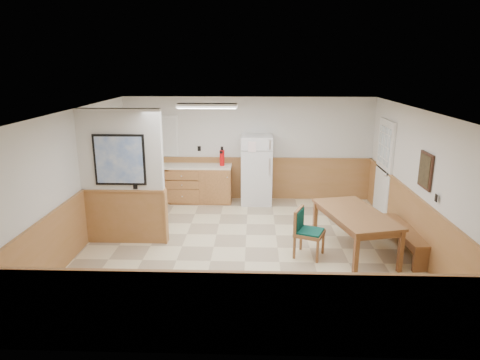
{
  "coord_description": "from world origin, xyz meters",
  "views": [
    {
      "loc": [
        0.14,
        -7.23,
        3.25
      ],
      "look_at": [
        -0.12,
        0.4,
        1.17
      ],
      "focal_mm": 32.0,
      "sensor_mm": 36.0,
      "label": 1
    }
  ],
  "objects_px": {
    "fire_extinguisher": "(222,157)",
    "dining_chair": "(304,229)",
    "dining_table": "(355,217)",
    "soap_bottle": "(159,161)",
    "refrigerator": "(257,170)",
    "dining_bench": "(404,234)"
  },
  "relations": [
    {
      "from": "refrigerator",
      "to": "dining_bench",
      "type": "bearing_deg",
      "value": -45.79
    },
    {
      "from": "refrigerator",
      "to": "dining_chair",
      "type": "relative_size",
      "value": 1.92
    },
    {
      "from": "dining_chair",
      "to": "soap_bottle",
      "type": "height_order",
      "value": "soap_bottle"
    },
    {
      "from": "refrigerator",
      "to": "dining_table",
      "type": "height_order",
      "value": "refrigerator"
    },
    {
      "from": "dining_bench",
      "to": "dining_table",
      "type": "bearing_deg",
      "value": 176.99
    },
    {
      "from": "refrigerator",
      "to": "dining_chair",
      "type": "distance_m",
      "value": 3.05
    },
    {
      "from": "fire_extinguisher",
      "to": "dining_chair",
      "type": "bearing_deg",
      "value": -75.15
    },
    {
      "from": "soap_bottle",
      "to": "fire_extinguisher",
      "type": "bearing_deg",
      "value": -1.16
    },
    {
      "from": "fire_extinguisher",
      "to": "soap_bottle",
      "type": "xyz_separation_m",
      "value": [
        -1.52,
        0.03,
        -0.1
      ]
    },
    {
      "from": "dining_table",
      "to": "dining_chair",
      "type": "bearing_deg",
      "value": 174.75
    },
    {
      "from": "fire_extinguisher",
      "to": "soap_bottle",
      "type": "relative_size",
      "value": 2.27
    },
    {
      "from": "dining_table",
      "to": "dining_chair",
      "type": "xyz_separation_m",
      "value": [
        -0.89,
        -0.14,
        -0.16
      ]
    },
    {
      "from": "refrigerator",
      "to": "fire_extinguisher",
      "type": "relative_size",
      "value": 3.57
    },
    {
      "from": "fire_extinguisher",
      "to": "dining_table",
      "type": "bearing_deg",
      "value": -62.27
    },
    {
      "from": "dining_table",
      "to": "fire_extinguisher",
      "type": "bearing_deg",
      "value": 117.61
    },
    {
      "from": "dining_table",
      "to": "soap_bottle",
      "type": "relative_size",
      "value": 9.7
    },
    {
      "from": "dining_bench",
      "to": "soap_bottle",
      "type": "bearing_deg",
      "value": 144.59
    },
    {
      "from": "dining_table",
      "to": "dining_bench",
      "type": "relative_size",
      "value": 1.21
    },
    {
      "from": "dining_chair",
      "to": "refrigerator",
      "type": "bearing_deg",
      "value": 127.73
    },
    {
      "from": "refrigerator",
      "to": "soap_bottle",
      "type": "relative_size",
      "value": 8.09
    },
    {
      "from": "dining_chair",
      "to": "soap_bottle",
      "type": "relative_size",
      "value": 4.2
    },
    {
      "from": "dining_bench",
      "to": "refrigerator",
      "type": "bearing_deg",
      "value": 127.72
    }
  ]
}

